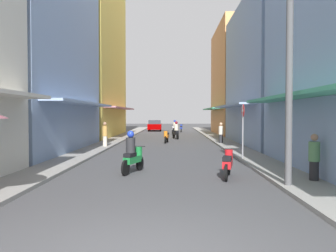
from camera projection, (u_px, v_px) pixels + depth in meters
The scene contains 19 objects.
ground_plane at pixel (167, 142), 26.95m from camera, with size 112.88×112.88×0.00m, color #424244.
sidewalk_left at pixel (112, 142), 27.02m from camera, with size 1.60×59.31×0.12m, color gray.
sidewalk_right at pixel (223, 142), 26.88m from camera, with size 1.60×59.31×0.12m, color gray.
building_left_mid at pixel (23, 8), 19.86m from camera, with size 7.05×12.48×16.54m.
building_left_far at pixel (85, 48), 33.83m from camera, with size 7.05×13.99×17.39m.
building_right_mid at pixel (281, 75), 24.66m from camera, with size 7.05×12.52×10.04m.
building_right_far at pixel (245, 81), 37.27m from camera, with size 7.05×11.67×11.51m.
motorbike_blue at pixel (181, 128), 43.30m from camera, with size 0.55×1.81×0.96m.
motorbike_silver at pixel (174, 128), 38.27m from camera, with size 0.67×1.77×1.58m.
motorbike_black at pixel (176, 131), 30.81m from camera, with size 0.69×1.76×1.58m.
motorbike_orange at pixel (166, 136), 26.60m from camera, with size 0.55×1.81×0.96m.
motorbike_red at pixel (228, 163), 11.85m from camera, with size 0.65×1.78×0.96m.
motorbike_green at pixel (133, 154), 12.80m from camera, with size 0.75×1.74×1.58m.
parked_car at pixel (155, 125), 46.04m from camera, with size 1.84×4.13×1.45m.
pedestrian_crossing at pixel (105, 135), 22.48m from camera, with size 0.34×0.34×1.69m.
pedestrian_midway at pixel (221, 134), 25.11m from camera, with size 0.34×0.34×1.59m.
pedestrian_far at pixel (314, 159), 10.74m from camera, with size 0.34×0.34×1.57m.
utility_pole at pixel (289, 53), 9.95m from camera, with size 0.20×1.20×7.72m.
street_sign_no_entry at pixel (243, 124), 16.14m from camera, with size 0.07×0.60×2.65m.
Camera 1 is at (0.47, -5.24, 2.16)m, focal length 37.14 mm.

